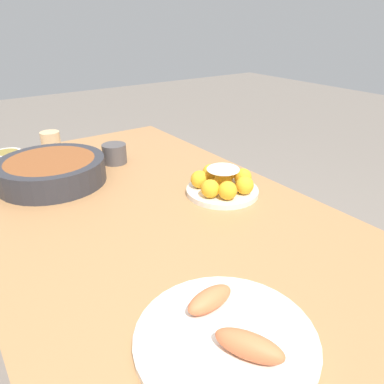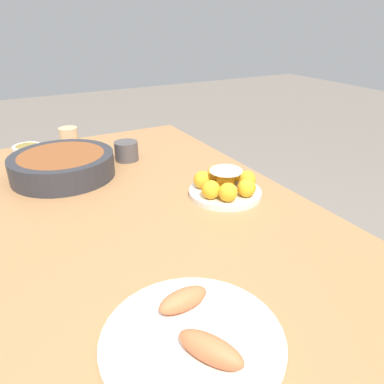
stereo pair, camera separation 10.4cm
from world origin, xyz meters
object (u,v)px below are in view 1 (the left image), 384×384
Objects in this scene: dining_table at (159,248)px; sauce_bowl at (7,155)px; cake_plate at (223,183)px; cup_near at (114,154)px; serving_bowl at (52,170)px; cup_far at (51,142)px; seafood_platter at (227,335)px.

sauce_bowl reaches higher than dining_table.
cake_plate is 2.01× the size of sauce_bowl.
cake_plate is at bearing -146.22° from sauce_bowl.
cup_near is at bearing -131.23° from sauce_bowl.
serving_bowl is 3.11× the size of sauce_bowl.
cup_far reaches higher than sauce_bowl.
seafood_platter is 3.53× the size of cup_near.
cup_far is (0.30, -0.08, -0.00)m from serving_bowl.
cake_plate is at bearing -38.68° from seafood_platter.
sauce_bowl is (0.32, 0.07, -0.03)m from serving_bowl.
sauce_bowl is at bearing 48.77° from cup_near.
dining_table is at bearing 169.87° from cup_near.
seafood_platter is at bearing 167.19° from cup_near.
serving_bowl is (0.38, 0.39, 0.01)m from cake_plate.
cup_near is (0.44, -0.08, 0.13)m from dining_table.
dining_table is 5.24× the size of seafood_platter.
cup_near is (-0.27, -0.31, 0.02)m from sauce_bowl.
sauce_bowl is (0.71, 0.23, 0.11)m from dining_table.
seafood_platter is at bearing 141.32° from cake_plate.
serving_bowl reaches higher than cup_near.
serving_bowl is 0.24m from cup_near.
cake_plate is 0.65× the size of serving_bowl.
cup_near is at bearing -148.67° from cup_far.
seafood_platter is at bearing 164.48° from dining_table.
cup_near is at bearing -78.47° from serving_bowl.
sauce_bowl is at bearing 81.64° from cup_far.
cup_far is at bearing -98.36° from sauce_bowl.
cup_far is (0.69, 0.07, 0.14)m from dining_table.
cake_plate reaches higher than cup_far.
sauce_bowl is (0.70, 0.47, -0.02)m from cake_plate.
dining_table is at bearing -157.97° from serving_bowl.
cake_plate is at bearing -133.85° from serving_bowl.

